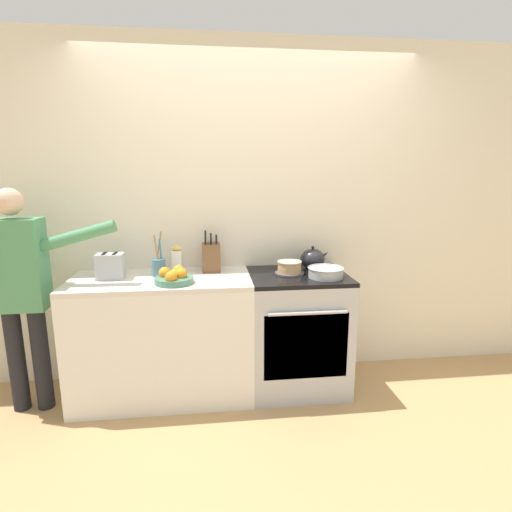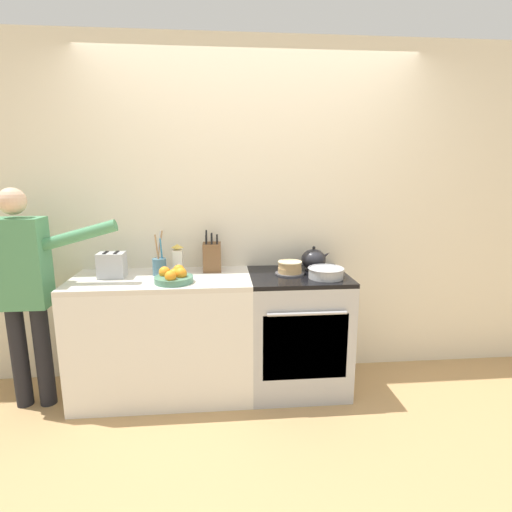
{
  "view_description": "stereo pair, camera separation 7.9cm",
  "coord_description": "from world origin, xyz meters",
  "views": [
    {
      "loc": [
        -0.33,
        -2.48,
        1.63
      ],
      "look_at": [
        0.0,
        0.27,
        1.04
      ],
      "focal_mm": 28.0,
      "sensor_mm": 36.0,
      "label": 1
    },
    {
      "loc": [
        -0.25,
        -2.49,
        1.63
      ],
      "look_at": [
        0.0,
        0.27,
        1.04
      ],
      "focal_mm": 28.0,
      "sensor_mm": 36.0,
      "label": 2
    }
  ],
  "objects": [
    {
      "name": "layer_cake",
      "position": [
        0.26,
        0.32,
        0.93
      ],
      "size": [
        0.22,
        0.22,
        0.09
      ],
      "color": "#4C4C51",
      "rests_on": "stove_range"
    },
    {
      "name": "knife_block",
      "position": [
        -0.31,
        0.47,
        1.0
      ],
      "size": [
        0.13,
        0.16,
        0.31
      ],
      "color": "brown",
      "rests_on": "counter_cabinet"
    },
    {
      "name": "toaster",
      "position": [
        -1.02,
        0.34,
        0.98
      ],
      "size": [
        0.2,
        0.14,
        0.18
      ],
      "color": "#B7BABF",
      "rests_on": "counter_cabinet"
    },
    {
      "name": "stove_range",
      "position": [
        0.32,
        0.3,
        0.45
      ],
      "size": [
        0.72,
        0.63,
        0.89
      ],
      "color": "#B7BABF",
      "rests_on": "ground_plane"
    },
    {
      "name": "person_baker",
      "position": [
        -1.57,
        0.21,
        0.91
      ],
      "size": [
        0.9,
        0.2,
        1.53
      ],
      "rotation": [
        0.0,
        0.0,
        0.12
      ],
      "color": "black",
      "rests_on": "ground_plane"
    },
    {
      "name": "mixing_bowl",
      "position": [
        0.49,
        0.18,
        0.93
      ],
      "size": [
        0.26,
        0.26,
        0.07
      ],
      "color": "#B7BABF",
      "rests_on": "stove_range"
    },
    {
      "name": "utensil_crock",
      "position": [
        -0.69,
        0.37,
        0.96
      ],
      "size": [
        0.1,
        0.1,
        0.32
      ],
      "color": "#477084",
      "rests_on": "counter_cabinet"
    },
    {
      "name": "counter_cabinet",
      "position": [
        -0.68,
        0.3,
        0.45
      ],
      "size": [
        1.27,
        0.6,
        0.89
      ],
      "color": "white",
      "rests_on": "ground_plane"
    },
    {
      "name": "wall_back",
      "position": [
        0.0,
        0.62,
        1.3
      ],
      "size": [
        8.0,
        0.04,
        2.6
      ],
      "color": "silver",
      "rests_on": "ground_plane"
    },
    {
      "name": "milk_carton",
      "position": [
        -0.57,
        0.47,
        0.99
      ],
      "size": [
        0.07,
        0.07,
        0.21
      ],
      "color": "white",
      "rests_on": "counter_cabinet"
    },
    {
      "name": "ground_plane",
      "position": [
        0.0,
        0.0,
        0.0
      ],
      "size": [
        16.0,
        16.0,
        0.0
      ],
      "primitive_type": "plane",
      "color": "tan"
    },
    {
      "name": "fruit_bowl",
      "position": [
        -0.57,
        0.17,
        0.93
      ],
      "size": [
        0.26,
        0.26,
        0.1
      ],
      "color": "#4C7F66",
      "rests_on": "counter_cabinet"
    },
    {
      "name": "tea_kettle",
      "position": [
        0.46,
        0.44,
        0.97
      ],
      "size": [
        0.23,
        0.19,
        0.18
      ],
      "color": "#232328",
      "rests_on": "stove_range"
    }
  ]
}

